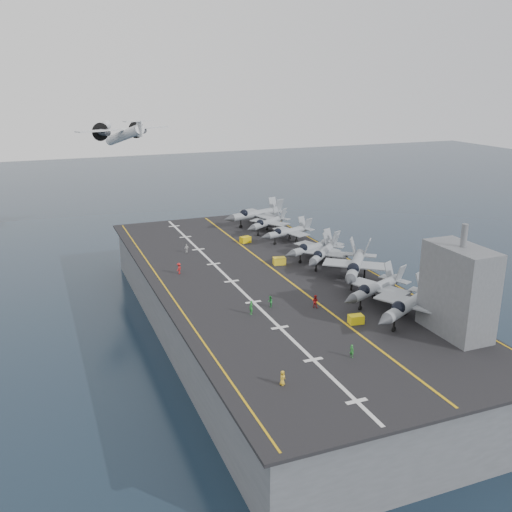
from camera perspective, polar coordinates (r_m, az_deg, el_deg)
name	(u,v)px	position (r m, az deg, el deg)	size (l,w,h in m)	color
ground	(264,332)	(101.71, 0.84, -7.64)	(500.00, 500.00, 0.00)	#142135
hull	(264,306)	(99.70, 0.85, -5.03)	(36.00, 90.00, 10.00)	#56595E
flight_deck	(265,278)	(97.84, 0.86, -2.22)	(38.00, 92.00, 0.40)	black
foul_line	(281,275)	(98.89, 2.47, -1.88)	(0.35, 90.00, 0.02)	gold
landing_centerline	(232,281)	(95.76, -2.46, -2.53)	(0.50, 90.00, 0.02)	silver
deck_edge_port	(167,290)	(92.99, -8.88, -3.36)	(0.25, 90.00, 0.02)	gold
deck_edge_stbd	(358,264)	(105.86, 10.16, -0.83)	(0.25, 90.00, 0.02)	gold
island_superstructure	(459,280)	(78.75, 19.65, -2.27)	(5.00, 10.00, 15.00)	#56595E
fighter_jet_1	(410,303)	(82.19, 15.13, -4.58)	(18.80, 16.63, 5.46)	gray
fighter_jet_2	(376,287)	(87.84, 11.91, -3.06)	(17.00, 14.61, 4.98)	gray
fighter_jet_3	(356,265)	(96.48, 9.94, -0.84)	(18.86, 19.83, 5.74)	gray
fighter_jet_4	(323,252)	(103.90, 6.70, 0.36)	(16.32, 16.29, 4.80)	#98A2A9
fighter_jet_5	(314,247)	(107.38, 5.85, 0.94)	(16.04, 13.38, 4.76)	#979FA7
fighter_jet_6	(288,231)	(118.46, 3.25, 2.49)	(14.77, 11.86, 4.47)	#90979F
fighter_jet_7	(268,222)	(125.66, 1.19, 3.42)	(16.01, 14.69, 4.63)	#8F979E
fighter_jet_8	(256,213)	(131.84, 0.04, 4.30)	(18.31, 14.59, 5.56)	#8E969E
tow_cart_a	(356,319)	(80.74, 9.96, -6.25)	(2.17, 1.55, 1.22)	yellow
tow_cart_b	(279,261)	(104.15, 2.35, -0.50)	(2.44, 1.83, 1.33)	gold
tow_cart_c	(245,240)	(117.97, -1.07, 1.65)	(2.37, 1.83, 1.26)	#DEB90A
crew_0	(282,378)	(64.59, 2.66, -12.08)	(1.25, 1.18, 1.73)	gold
crew_1	(251,308)	(82.31, -0.50, -5.18)	(0.90, 1.28, 2.06)	#268C33
crew_2	(270,302)	(84.91, 1.42, -4.57)	(1.06, 1.24, 1.74)	#218E36
crew_3	(179,268)	(99.87, -7.72, -1.24)	(1.39, 1.42, 1.99)	#B21919
crew_4	(187,248)	(111.90, -6.96, 0.76)	(1.18, 0.94, 1.71)	silver
crew_6	(352,351)	(71.30, 9.55, -9.34)	(0.97, 1.18, 1.68)	#287F2F
crew_7	(315,301)	(85.19, 5.93, -4.51)	(1.35, 1.41, 1.96)	#B21919
transport_plane	(124,135)	(148.97, -13.03, 11.70)	(29.09, 24.48, 5.85)	silver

